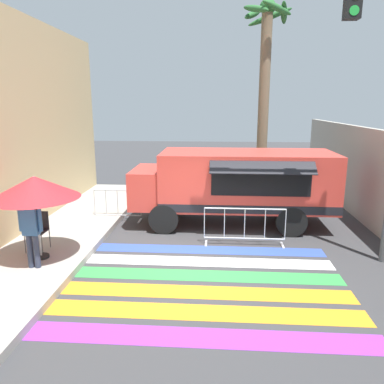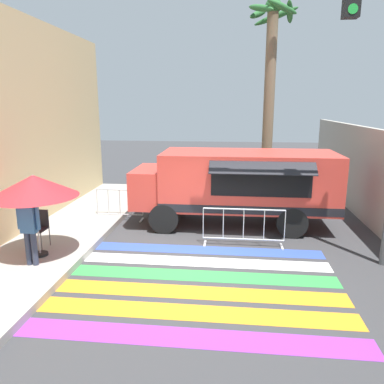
% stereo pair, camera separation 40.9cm
% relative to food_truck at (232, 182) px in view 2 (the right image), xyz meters
% --- Properties ---
extents(ground_plane, '(60.00, 60.00, 0.00)m').
position_rel_food_truck_xyz_m(ground_plane, '(-0.86, -3.18, -1.39)').
color(ground_plane, '#38383A').
extents(sidewalk_left, '(4.40, 16.00, 0.17)m').
position_rel_food_truck_xyz_m(sidewalk_left, '(-5.76, -3.18, -1.30)').
color(sidewalk_left, '#99968E').
rests_on(sidewalk_left, ground_plane).
extents(concrete_wall_right, '(0.20, 16.00, 3.01)m').
position_rel_food_truck_xyz_m(concrete_wall_right, '(4.32, -0.18, 0.11)').
color(concrete_wall_right, '#A39E93').
rests_on(concrete_wall_right, ground_plane).
extents(crosswalk_painted, '(6.40, 4.36, 0.01)m').
position_rel_food_truck_xyz_m(crosswalk_painted, '(-0.86, -4.14, -1.39)').
color(crosswalk_painted, purple).
rests_on(crosswalk_painted, ground_plane).
extents(food_truck, '(6.17, 2.69, 2.31)m').
position_rel_food_truck_xyz_m(food_truck, '(0.00, 0.00, 0.00)').
color(food_truck, '#D13D33').
rests_on(food_truck, ground_plane).
extents(traffic_signal_pole, '(3.78, 0.29, 6.80)m').
position_rel_food_truck_xyz_m(traffic_signal_pole, '(2.94, -2.68, 3.18)').
color(traffic_signal_pole, '#515456').
rests_on(traffic_signal_pole, ground_plane).
extents(patio_umbrella, '(2.02, 2.02, 1.98)m').
position_rel_food_truck_xyz_m(patio_umbrella, '(-4.58, -3.42, 0.50)').
color(patio_umbrella, black).
rests_on(patio_umbrella, sidewalk_left).
extents(folding_chair, '(0.45, 0.45, 0.96)m').
position_rel_food_truck_xyz_m(folding_chair, '(-4.87, -2.88, -0.64)').
color(folding_chair, '#4C4C51').
rests_on(folding_chair, sidewalk_left).
extents(vendor_person, '(0.53, 0.22, 1.65)m').
position_rel_food_truck_xyz_m(vendor_person, '(-4.48, -3.95, -0.28)').
color(vendor_person, '#2D3347').
rests_on(vendor_person, sidewalk_left).
extents(barricade_front, '(2.19, 0.44, 1.04)m').
position_rel_food_truck_xyz_m(barricade_front, '(0.32, -1.81, -0.87)').
color(barricade_front, '#B7BABF').
rests_on(barricade_front, ground_plane).
extents(barricade_side, '(1.56, 0.44, 1.04)m').
position_rel_food_truck_xyz_m(barricade_side, '(-3.66, 0.09, -0.89)').
color(barricade_side, '#B7BABF').
rests_on(barricade_side, ground_plane).
extents(palm_tree, '(2.09, 2.18, 7.60)m').
position_rel_food_truck_xyz_m(palm_tree, '(1.37, 4.03, 3.35)').
color(palm_tree, '#7A664C').
rests_on(palm_tree, ground_plane).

